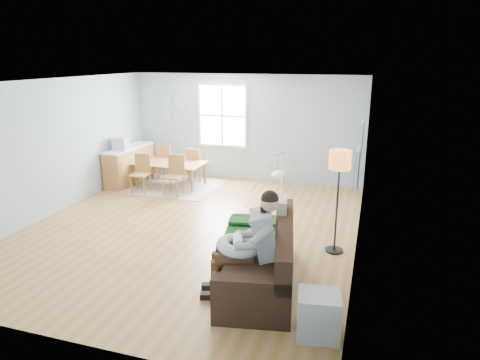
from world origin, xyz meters
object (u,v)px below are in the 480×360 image
(chair_se, at_px, (175,172))
(chair_ne, at_px, (196,163))
(baby_swing, at_px, (279,174))
(sofa, at_px, (263,262))
(storage_cube, at_px, (318,315))
(toddler, at_px, (258,227))
(counter, at_px, (129,165))
(father, at_px, (251,241))
(chair_nw, at_px, (166,160))
(dining_table, at_px, (170,174))
(chair_sw, at_px, (141,171))
(floor_lamp, at_px, (340,169))
(monitor, at_px, (121,143))

(chair_se, distance_m, chair_ne, 1.19)
(baby_swing, bearing_deg, sofa, -80.65)
(sofa, height_order, storage_cube, sofa)
(toddler, xyz_separation_m, baby_swing, (-0.59, 4.11, -0.35))
(baby_swing, bearing_deg, chair_se, -156.34)
(toddler, bearing_deg, baby_swing, 98.16)
(chair_ne, bearing_deg, counter, -157.17)
(chair_ne, distance_m, counter, 1.67)
(sofa, xyz_separation_m, chair_se, (-2.96, 3.32, 0.22))
(father, bearing_deg, chair_ne, 120.64)
(chair_nw, bearing_deg, chair_ne, -0.56)
(toddler, bearing_deg, storage_cube, -48.82)
(storage_cube, height_order, chair_ne, chair_ne)
(dining_table, bearing_deg, chair_nw, 126.32)
(father, relative_size, chair_sw, 1.64)
(toddler, relative_size, chair_sw, 1.03)
(counter, bearing_deg, chair_nw, 43.83)
(father, xyz_separation_m, floor_lamp, (0.96, 1.69, 0.63))
(toddler, bearing_deg, dining_table, 131.26)
(chair_ne, height_order, baby_swing, baby_swing)
(father, bearing_deg, toddler, 94.53)
(monitor, bearing_deg, chair_ne, 32.12)
(storage_cube, distance_m, dining_table, 6.51)
(floor_lamp, relative_size, storage_cube, 3.14)
(father, distance_m, baby_swing, 4.70)
(dining_table, xyz_separation_m, chair_nw, (-0.42, 0.60, 0.20))
(monitor, xyz_separation_m, baby_swing, (3.77, 0.76, -0.67))
(sofa, bearing_deg, floor_lamp, 56.81)
(floor_lamp, xyz_separation_m, chair_nw, (-4.68, 3.17, -0.92))
(chair_se, bearing_deg, chair_nw, 125.17)
(sofa, bearing_deg, baby_swing, 99.35)
(chair_sw, distance_m, chair_ne, 1.48)
(counter, bearing_deg, father, -43.62)
(floor_lamp, distance_m, storage_cube, 2.60)
(father, height_order, dining_table, father)
(chair_nw, relative_size, counter, 0.53)
(storage_cube, xyz_separation_m, monitor, (-5.39, 4.53, 0.81))
(sofa, relative_size, chair_sw, 2.63)
(father, height_order, chair_nw, father)
(chair_ne, relative_size, monitor, 2.42)
(sofa, relative_size, floor_lamp, 1.38)
(father, distance_m, dining_table, 5.41)
(chair_nw, distance_m, counter, 0.95)
(chair_sw, relative_size, baby_swing, 0.74)
(toddler, distance_m, counter, 5.71)
(baby_swing, bearing_deg, dining_table, -171.70)
(dining_table, bearing_deg, toddler, -47.21)
(counter, relative_size, monitor, 4.67)
(sofa, height_order, chair_ne, sofa)
(sofa, bearing_deg, chair_sw, 139.06)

